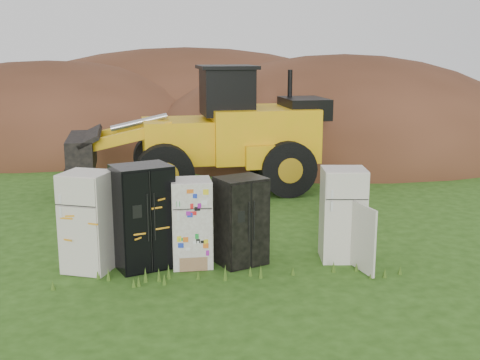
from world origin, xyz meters
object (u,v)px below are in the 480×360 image
object	(u,v)px
fridge_leftmost	(88,222)
fridge_dark_mid	(241,221)
fridge_sticker	(191,223)
wheel_loader	(196,129)
fridge_black_side	(143,217)
fridge_open_door	(343,214)

from	to	relation	value
fridge_leftmost	fridge_dark_mid	bearing A→B (deg)	21.12
fridge_sticker	wheel_loader	distance (m)	6.17
fridge_dark_mid	wheel_loader	world-z (taller)	wheel_loader
fridge_black_side	fridge_sticker	bearing A→B (deg)	-24.33
fridge_sticker	fridge_dark_mid	bearing A→B (deg)	-2.28
wheel_loader	fridge_dark_mid	bearing A→B (deg)	-89.23
fridge_leftmost	fridge_black_side	distance (m)	0.99
fridge_open_door	wheel_loader	xyz separation A→B (m)	(-2.54, 6.07, 0.87)
fridge_leftmost	fridge_dark_mid	world-z (taller)	fridge_leftmost
fridge_black_side	fridge_open_door	size ratio (longest dim) A/B	1.08
fridge_sticker	wheel_loader	xyz separation A→B (m)	(0.36, 6.08, 0.94)
fridge_black_side	fridge_dark_mid	distance (m)	1.82
fridge_leftmost	fridge_open_door	size ratio (longest dim) A/B	1.03
fridge_black_side	wheel_loader	bearing A→B (deg)	55.76
fridge_leftmost	fridge_sticker	bearing A→B (deg)	21.21
fridge_black_side	fridge_dark_mid	size ratio (longest dim) A/B	1.16
fridge_black_side	fridge_leftmost	bearing A→B (deg)	159.71
fridge_black_side	wheel_loader	world-z (taller)	wheel_loader
fridge_black_side	wheel_loader	distance (m)	6.24
fridge_black_side	fridge_open_door	world-z (taller)	fridge_black_side
fridge_black_side	fridge_dark_mid	bearing A→B (deg)	-23.39
fridge_black_side	fridge_open_door	distance (m)	3.78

